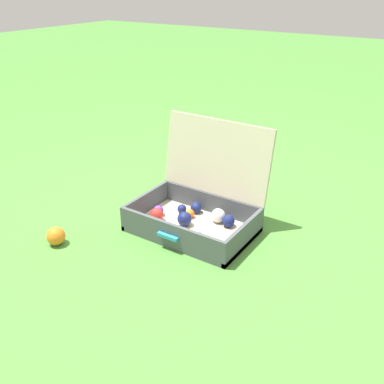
% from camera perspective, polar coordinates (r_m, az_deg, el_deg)
% --- Properties ---
extents(ground_plane, '(16.00, 16.00, 0.00)m').
position_cam_1_polar(ground_plane, '(2.26, -0.24, -4.03)').
color(ground_plane, '#4C8C38').
extents(open_suitcase, '(0.59, 0.48, 0.51)m').
position_cam_1_polar(open_suitcase, '(2.18, 0.82, -1.75)').
color(open_suitcase, beige).
rests_on(open_suitcase, ground).
extents(stray_ball_on_grass, '(0.09, 0.09, 0.09)m').
position_cam_1_polar(stray_ball_on_grass, '(2.16, -17.18, -5.47)').
color(stray_ball_on_grass, orange).
rests_on(stray_ball_on_grass, ground).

